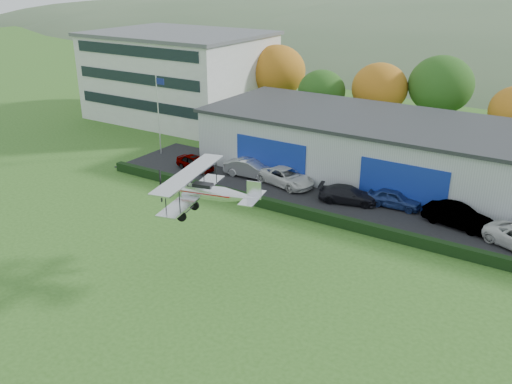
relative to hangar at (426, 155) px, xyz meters
The scene contains 15 objects.
ground 28.55m from the hangar, 100.13° to the right, with size 300.00×300.00×0.00m, color #335D1D.
apron 7.72m from the hangar, 105.99° to the right, with size 48.00×9.00×0.05m, color black.
hedge 12.16m from the hangar, 99.64° to the right, with size 46.00×0.60×0.80m, color black.
hangar is the anchor object (origin of this frame).
office_block 33.84m from the hangar, 167.99° to the left, with size 20.60×15.60×10.40m.
flagpole 25.68m from the hangar, 166.49° to the right, with size 1.05×0.10×8.00m.
tree_belt 13.63m from the hangar, 108.16° to the left, with size 75.70×13.22×10.12m.
distant_hills 113.51m from the hangar, 94.79° to the left, with size 430.00×196.00×56.00m.
car_0 20.69m from the hangar, 157.34° to the right, with size 1.61×4.00×1.36m, color gray.
car_1 15.28m from the hangar, 153.66° to the right, with size 1.71×4.89×1.61m, color silver.
car_2 12.20m from the hangar, 145.60° to the right, with size 2.47×5.35×1.49m, color silver.
car_3 8.61m from the hangar, 117.43° to the right, with size 1.91×4.70×1.36m, color black.
car_4 6.60m from the hangar, 93.79° to the right, with size 1.70×4.23×1.44m, color navy.
car_5 8.80m from the hangar, 57.55° to the right, with size 1.71×4.89×1.61m, color gray.
biplane 23.04m from the hangar, 108.04° to the right, with size 6.60×7.51×2.80m.
Camera 1 is at (16.66, -17.48, 17.47)m, focal length 38.43 mm.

